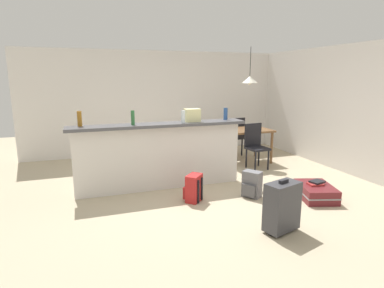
{
  "coord_description": "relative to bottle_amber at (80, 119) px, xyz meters",
  "views": [
    {
      "loc": [
        -1.87,
        -4.73,
        1.88
      ],
      "look_at": [
        -0.03,
        0.6,
        0.68
      ],
      "focal_mm": 29.7,
      "sensor_mm": 36.0,
      "label": 1
    }
  ],
  "objects": [
    {
      "name": "wall_right",
      "position": [
        4.97,
        -0.15,
        0.01
      ],
      "size": [
        0.1,
        6.0,
        2.5
      ],
      "primitive_type": "cube",
      "color": "silver",
      "rests_on": "ground_plane"
    },
    {
      "name": "bottle_green",
      "position": [
        0.8,
        -0.12,
        -0.0
      ],
      "size": [
        0.06,
        0.06,
        0.23
      ],
      "primitive_type": "cylinder",
      "color": "#2D6B38",
      "rests_on": "bar_countertop"
    },
    {
      "name": "backpack_red",
      "position": [
        1.58,
        -0.83,
        -1.04
      ],
      "size": [
        0.34,
        0.34,
        0.42
      ],
      "color": "red",
      "rests_on": "ground_plane"
    },
    {
      "name": "book_stack",
      "position": [
        3.44,
        -1.34,
        -1.0
      ],
      "size": [
        0.3,
        0.22,
        0.05
      ],
      "color": "#AD2D2D",
      "rests_on": "suitcase_flat_maroon"
    },
    {
      "name": "grocery_bag",
      "position": [
        1.82,
        -0.06,
        -0.01
      ],
      "size": [
        0.26,
        0.18,
        0.22
      ],
      "primitive_type": "cube",
      "color": "beige",
      "rests_on": "bar_countertop"
    },
    {
      "name": "bar_countertop",
      "position": [
        1.24,
        -0.09,
        -0.14
      ],
      "size": [
        2.96,
        0.4,
        0.05
      ],
      "primitive_type": "cube",
      "color": "#4C4C51",
      "rests_on": "partition_half_wall"
    },
    {
      "name": "suitcase_flat_maroon",
      "position": [
        3.43,
        -1.36,
        -1.13
      ],
      "size": [
        0.68,
        0.89,
        0.22
      ],
      "color": "maroon",
      "rests_on": "ground_plane"
    },
    {
      "name": "bottle_blue",
      "position": [
        2.47,
        -0.03,
        -0.01
      ],
      "size": [
        0.07,
        0.07,
        0.21
      ],
      "primitive_type": "cylinder",
      "color": "#284C89",
      "rests_on": "bar_countertop"
    },
    {
      "name": "suitcase_upright_charcoal",
      "position": [
        2.27,
        -2.12,
        -0.91
      ],
      "size": [
        0.49,
        0.36,
        0.67
      ],
      "color": "#38383D",
      "rests_on": "ground_plane"
    },
    {
      "name": "dining_table",
      "position": [
        3.43,
        1.0,
        -0.6
      ],
      "size": [
        1.1,
        0.8,
        0.74
      ],
      "color": "brown",
      "rests_on": "ground_plane"
    },
    {
      "name": "ground_plane",
      "position": [
        1.92,
        -0.45,
        -1.27
      ],
      "size": [
        13.0,
        13.0,
        0.05
      ],
      "primitive_type": "cube",
      "color": "#BCAD8E"
    },
    {
      "name": "dining_chair_near_partition",
      "position": [
        3.41,
        0.48,
        -0.73
      ],
      "size": [
        0.44,
        0.44,
        0.93
      ],
      "color": "black",
      "rests_on": "ground_plane"
    },
    {
      "name": "wall_back",
      "position": [
        1.92,
        2.6,
        0.01
      ],
      "size": [
        6.6,
        0.1,
        2.5
      ],
      "primitive_type": "cube",
      "color": "silver",
      "rests_on": "ground_plane"
    },
    {
      "name": "pendant_lamp",
      "position": [
        3.5,
        0.98,
        0.58
      ],
      "size": [
        0.34,
        0.34,
        0.8
      ],
      "color": "black"
    },
    {
      "name": "partition_half_wall",
      "position": [
        1.24,
        -0.09,
        -0.71
      ],
      "size": [
        2.8,
        0.2,
        1.07
      ],
      "primitive_type": "cube",
      "color": "silver",
      "rests_on": "ground_plane"
    },
    {
      "name": "bottle_amber",
      "position": [
        0.0,
        0.0,
        0.0
      ],
      "size": [
        0.07,
        0.07,
        0.24
      ],
      "primitive_type": "cylinder",
      "color": "#9E661E",
      "rests_on": "bar_countertop"
    },
    {
      "name": "backpack_grey",
      "position": [
        2.51,
        -0.97,
        -1.04
      ],
      "size": [
        0.33,
        0.34,
        0.42
      ],
      "color": "slate",
      "rests_on": "ground_plane"
    },
    {
      "name": "bottle_clear",
      "position": [
        1.62,
        -0.19,
        -0.01
      ],
      "size": [
        0.06,
        0.06,
        0.21
      ],
      "primitive_type": "cylinder",
      "color": "silver",
      "rests_on": "bar_countertop"
    },
    {
      "name": "dining_chair_far_side",
      "position": [
        3.48,
        1.58,
        -0.73
      ],
      "size": [
        0.44,
        0.44,
        0.93
      ],
      "color": "black",
      "rests_on": "ground_plane"
    }
  ]
}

